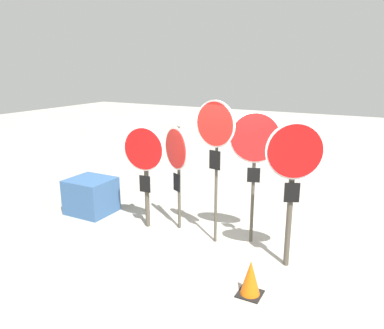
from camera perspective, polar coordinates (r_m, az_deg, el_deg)
name	(u,v)px	position (r m, az deg, el deg)	size (l,w,h in m)	color
ground_plane	(213,239)	(7.09, 3.16, -11.34)	(40.00, 40.00, 0.00)	gray
stop_sign_0	(144,159)	(7.19, -7.26, 0.77)	(0.86, 0.18, 2.03)	#474238
stop_sign_1	(177,156)	(7.05, -2.37, 1.28)	(0.71, 0.43, 2.04)	#474238
stop_sign_2	(215,135)	(6.36, 3.57, 4.44)	(0.79, 0.21, 2.58)	#474238
stop_sign_3	(255,147)	(6.45, 9.55, 2.61)	(0.85, 0.31, 2.39)	#474238
stop_sign_4	(293,168)	(5.80, 15.19, -0.59)	(0.80, 0.41, 2.34)	#474238
traffic_cone_0	(250,278)	(5.51, 8.90, -16.73)	(0.34, 0.34, 0.53)	black
storage_crate	(91,196)	(8.47, -15.12, -4.61)	(0.92, 0.84, 0.76)	#335684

